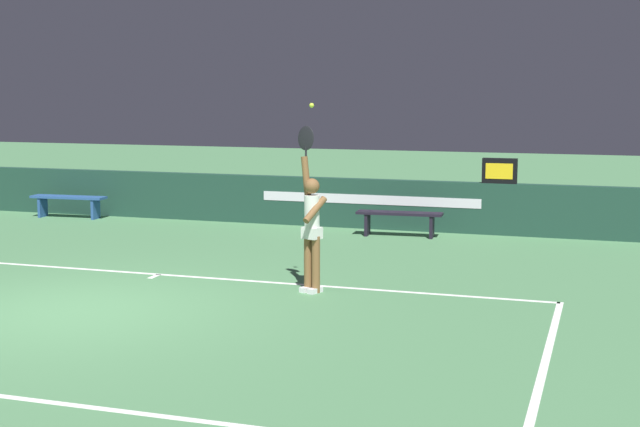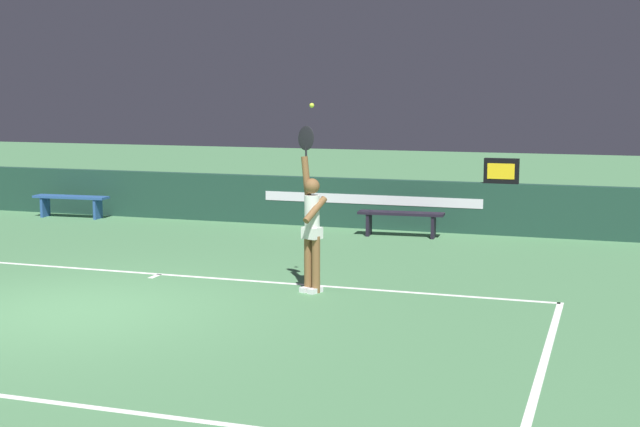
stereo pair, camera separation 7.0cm
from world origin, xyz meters
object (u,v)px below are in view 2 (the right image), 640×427
speed_display (501,171)px  tennis_ball (312,105)px  courtside_bench_near (71,201)px  tennis_player (312,225)px  courtside_bench_far (401,218)px

speed_display → tennis_ball: size_ratio=10.01×
courtside_bench_near → tennis_player: bearing=-35.2°
courtside_bench_near → speed_display: bearing=3.9°
tennis_player → speed_display: bearing=72.1°
tennis_ball → courtside_bench_far: tennis_ball is taller
tennis_player → courtside_bench_far: bearing=88.8°
courtside_bench_near → tennis_ball: bearing=-35.0°
tennis_ball → courtside_bench_near: size_ratio=0.04×
courtside_bench_near → courtside_bench_far: courtside_bench_near is taller
tennis_ball → courtside_bench_far: size_ratio=0.04×
speed_display → courtside_bench_near: size_ratio=0.38×
courtside_bench_far → tennis_ball: bearing=-91.2°
tennis_player → courtside_bench_near: tennis_player is taller
courtside_bench_near → courtside_bench_far: size_ratio=1.03×
speed_display → tennis_player: tennis_player is taller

